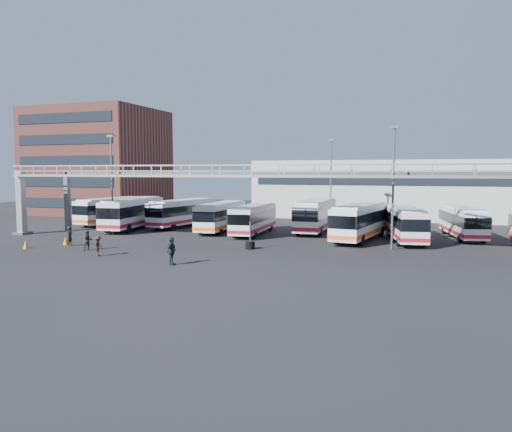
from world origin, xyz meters
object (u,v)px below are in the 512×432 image
(tire_stack, at_px, (250,244))
(bus_3, at_px, (221,215))
(bus_1, at_px, (133,212))
(bus_2, at_px, (183,212))
(bus_4, at_px, (254,218))
(pedestrian_d, at_px, (172,251))
(bus_5, at_px, (316,214))
(bus_7, at_px, (405,223))
(light_pole_back, at_px, (331,178))
(light_pole_mid, at_px, (393,181))
(bus_8, at_px, (463,221))
(light_pole_left, at_px, (112,179))
(cone_left, at_px, (26,244))
(bus_0, at_px, (111,210))
(pedestrian_b, at_px, (88,241))
(pedestrian_c, at_px, (98,246))
(pedestrian_a, at_px, (70,236))
(cone_right, at_px, (66,241))

(tire_stack, bearing_deg, bus_3, 123.96)
(bus_1, xyz_separation_m, bus_2, (4.22, 3.92, -0.15))
(bus_1, xyz_separation_m, bus_4, (14.38, 0.21, -0.23))
(pedestrian_d, height_order, tire_stack, tire_stack)
(bus_5, bearing_deg, bus_7, -26.82)
(light_pole_back, bearing_deg, light_pole_mid, -61.93)
(bus_1, xyz_separation_m, bus_5, (20.04, 4.36, -0.02))
(bus_5, relative_size, pedestrian_d, 5.79)
(bus_7, bearing_deg, bus_8, 27.07)
(light_pole_back, distance_m, bus_8, 15.48)
(light_pole_mid, distance_m, pedestrian_d, 19.09)
(light_pole_left, distance_m, bus_2, 10.14)
(light_pole_back, height_order, cone_left, light_pole_back)
(bus_0, relative_size, pedestrian_b, 6.63)
(bus_2, xyz_separation_m, bus_5, (15.81, 0.44, 0.13))
(bus_3, relative_size, tire_stack, 4.54)
(bus_0, distance_m, bus_8, 40.19)
(bus_1, height_order, tire_stack, bus_1)
(bus_7, bearing_deg, bus_2, 159.27)
(cone_left, bearing_deg, bus_5, 43.50)
(pedestrian_c, bearing_deg, light_pole_left, 24.77)
(light_pole_back, bearing_deg, pedestrian_a, -130.40)
(bus_5, bearing_deg, bus_2, -179.82)
(tire_stack, bearing_deg, pedestrian_d, -107.55)
(light_pole_mid, bearing_deg, bus_3, 158.83)
(bus_3, bearing_deg, pedestrian_a, -123.36)
(cone_right, bearing_deg, bus_8, 25.90)
(light_pole_mid, relative_size, cone_right, 13.95)
(bus_5, bearing_deg, bus_0, 179.84)
(bus_1, distance_m, pedestrian_d, 23.12)
(bus_1, height_order, bus_5, bus_1)
(light_pole_mid, bearing_deg, bus_2, 158.50)
(light_pole_left, height_order, bus_8, light_pole_left)
(pedestrian_a, bearing_deg, tire_stack, -82.05)
(bus_5, bearing_deg, light_pole_mid, -50.76)
(bus_7, distance_m, pedestrian_d, 23.06)
(bus_1, distance_m, bus_2, 5.77)
(cone_left, xyz_separation_m, cone_right, (1.66, 2.93, 0.02))
(bus_3, distance_m, cone_left, 19.93)
(bus_1, relative_size, pedestrian_b, 7.16)
(bus_4, xyz_separation_m, tire_stack, (3.04, -9.46, -1.31))
(light_pole_back, distance_m, bus_0, 27.07)
(light_pole_back, height_order, bus_3, light_pole_back)
(cone_right, bearing_deg, bus_2, 78.91)
(light_pole_mid, bearing_deg, cone_right, -166.57)
(bus_5, relative_size, pedestrian_c, 7.23)
(bus_4, xyz_separation_m, bus_8, (20.29, 3.80, -0.01))
(bus_3, bearing_deg, pedestrian_b, -111.39)
(bus_5, distance_m, cone_right, 25.32)
(bus_1, xyz_separation_m, cone_left, (-0.62, -15.24, -1.58))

